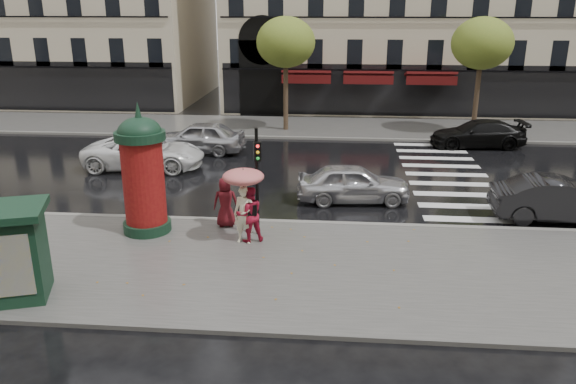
# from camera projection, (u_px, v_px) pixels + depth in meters

# --- Properties ---
(ground) EXTENTS (160.00, 160.00, 0.00)m
(ground) POSITION_uv_depth(u_px,v_px,m) (299.00, 263.00, 16.61)
(ground) COLOR black
(ground) RESTS_ON ground
(near_sidewalk) EXTENTS (90.00, 7.00, 0.12)m
(near_sidewalk) POSITION_uv_depth(u_px,v_px,m) (297.00, 268.00, 16.11)
(near_sidewalk) COLOR #474744
(near_sidewalk) RESTS_ON ground
(far_sidewalk) EXTENTS (90.00, 6.00, 0.12)m
(far_sidewalk) POSITION_uv_depth(u_px,v_px,m) (320.00, 127.00, 34.53)
(far_sidewalk) COLOR #474744
(far_sidewalk) RESTS_ON ground
(near_kerb) EXTENTS (90.00, 0.25, 0.14)m
(near_kerb) POSITION_uv_depth(u_px,v_px,m) (305.00, 223.00, 19.42)
(near_kerb) COLOR slate
(near_kerb) RESTS_ON ground
(far_kerb) EXTENTS (90.00, 0.25, 0.14)m
(far_kerb) POSITION_uv_depth(u_px,v_px,m) (318.00, 138.00, 31.70)
(far_kerb) COLOR slate
(far_kerb) RESTS_ON ground
(zebra_crossing) EXTENTS (3.60, 11.75, 0.01)m
(zebra_crossing) POSITION_uv_depth(u_px,v_px,m) (446.00, 174.00, 25.18)
(zebra_crossing) COLOR silver
(zebra_crossing) RESTS_ON ground
(tree_far_left) EXTENTS (3.40, 3.40, 6.64)m
(tree_far_left) POSITION_uv_depth(u_px,v_px,m) (286.00, 43.00, 32.13)
(tree_far_left) COLOR #38281C
(tree_far_left) RESTS_ON ground
(tree_far_right) EXTENTS (3.40, 3.40, 6.64)m
(tree_far_right) POSITION_uv_depth(u_px,v_px,m) (482.00, 44.00, 31.23)
(tree_far_right) COLOR #38281C
(tree_far_right) RESTS_ON ground
(woman_umbrella) EXTENTS (1.28, 1.28, 2.46)m
(woman_umbrella) POSITION_uv_depth(u_px,v_px,m) (244.00, 193.00, 17.24)
(woman_umbrella) COLOR #F8F1CC
(woman_umbrella) RESTS_ON near_sidewalk
(woman_red) EXTENTS (1.07, 0.96, 1.79)m
(woman_red) POSITION_uv_depth(u_px,v_px,m) (249.00, 214.00, 17.56)
(woman_red) COLOR maroon
(woman_red) RESTS_ON near_sidewalk
(man_burgundy) EXTENTS (0.90, 0.65, 1.71)m
(man_burgundy) POSITION_uv_depth(u_px,v_px,m) (226.00, 202.00, 18.78)
(man_burgundy) COLOR #551117
(man_burgundy) RESTS_ON near_sidewalk
(morris_column) EXTENTS (1.60, 1.60, 4.30)m
(morris_column) POSITION_uv_depth(u_px,v_px,m) (143.00, 171.00, 18.00)
(morris_column) COLOR black
(morris_column) RESTS_ON near_sidewalk
(traffic_light) EXTENTS (0.25, 0.35, 3.52)m
(traffic_light) POSITION_uv_depth(u_px,v_px,m) (257.00, 172.00, 17.64)
(traffic_light) COLOR black
(traffic_light) RESTS_ON near_sidewalk
(newsstand) EXTENTS (2.45, 2.25, 2.43)m
(newsstand) POSITION_uv_depth(u_px,v_px,m) (7.00, 252.00, 14.04)
(newsstand) COLOR black
(newsstand) RESTS_ON near_sidewalk
(car_silver) EXTENTS (4.45, 2.08, 1.47)m
(car_silver) POSITION_uv_depth(u_px,v_px,m) (353.00, 183.00, 21.55)
(car_silver) COLOR silver
(car_silver) RESTS_ON ground
(car_darkgrey) EXTENTS (4.71, 1.78, 1.54)m
(car_darkgrey) POSITION_uv_depth(u_px,v_px,m) (561.00, 200.00, 19.61)
(car_darkgrey) COLOR black
(car_darkgrey) RESTS_ON ground
(car_white) EXTENTS (5.57, 2.73, 1.52)m
(car_white) POSITION_uv_depth(u_px,v_px,m) (144.00, 152.00, 25.90)
(car_white) COLOR white
(car_white) RESTS_ON ground
(car_black) EXTENTS (5.05, 2.32, 1.43)m
(car_black) POSITION_uv_depth(u_px,v_px,m) (478.00, 134.00, 29.85)
(car_black) COLOR black
(car_black) RESTS_ON ground
(car_far_silver) EXTENTS (4.83, 2.19, 1.61)m
(car_far_silver) POSITION_uv_depth(u_px,v_px,m) (199.00, 137.00, 28.68)
(car_far_silver) COLOR #B1B1B6
(car_far_silver) RESTS_ON ground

